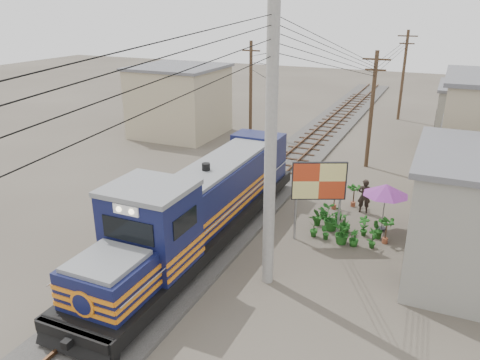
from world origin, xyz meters
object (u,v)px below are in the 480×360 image
at_px(market_umbrella, 386,190).
at_px(vendor, 364,196).
at_px(locomotive, 201,209).
at_px(billboard, 319,183).

distance_m(market_umbrella, vendor, 2.23).
bearing_deg(locomotive, vendor, 47.45).
height_order(locomotive, billboard, locomotive).
relative_size(billboard, market_umbrella, 1.39).
bearing_deg(vendor, billboard, 58.01).
bearing_deg(locomotive, billboard, 30.21).
relative_size(market_umbrella, vendor, 1.47).
height_order(market_umbrella, vendor, market_umbrella).
bearing_deg(vendor, locomotive, 35.94).
xyz_separation_m(billboard, vendor, (1.35, 3.61, -1.72)).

